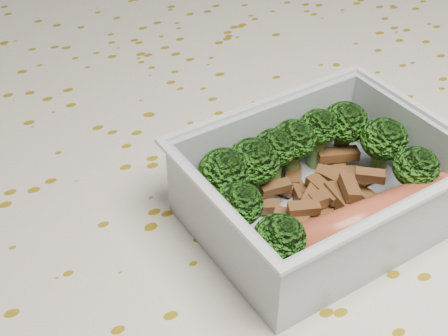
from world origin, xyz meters
name	(u,v)px	position (x,y,z in m)	size (l,w,h in m)	color
dining_table	(220,279)	(0.00, 0.00, 0.67)	(1.40, 0.90, 0.75)	brown
tablecloth	(220,237)	(0.00, 0.00, 0.72)	(1.46, 0.96, 0.19)	beige
lunch_container	(320,195)	(0.06, -0.05, 0.78)	(0.20, 0.16, 0.06)	silver
broccoli_florets	(302,162)	(0.05, -0.03, 0.79)	(0.16, 0.12, 0.05)	#608C3F
meat_pile	(321,191)	(0.06, -0.04, 0.77)	(0.11, 0.08, 0.03)	brown
sausage	(363,221)	(0.06, -0.09, 0.78)	(0.16, 0.03, 0.03)	#B0482C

